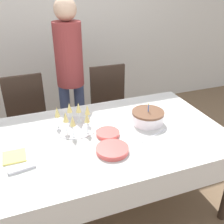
# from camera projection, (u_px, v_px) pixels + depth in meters

# --- Properties ---
(ground_plane) EXTENTS (12.00, 12.00, 0.00)m
(ground_plane) POSITION_uv_depth(u_px,v_px,m) (98.00, 206.00, 2.33)
(ground_plane) COLOR brown
(wall_back) EXTENTS (8.00, 0.05, 2.70)m
(wall_back) POSITION_uv_depth(u_px,v_px,m) (48.00, 17.00, 3.31)
(wall_back) COLOR silver
(wall_back) RESTS_ON ground_plane
(dining_table) EXTENTS (2.03, 1.12, 0.73)m
(dining_table) POSITION_uv_depth(u_px,v_px,m) (96.00, 147.00, 2.04)
(dining_table) COLOR white
(dining_table) RESTS_ON ground_plane
(dining_chair_far_left) EXTENTS (0.43, 0.43, 0.95)m
(dining_chair_far_left) POSITION_uv_depth(u_px,v_px,m) (28.00, 119.00, 2.68)
(dining_chair_far_left) COLOR #38281E
(dining_chair_far_left) RESTS_ON ground_plane
(dining_chair_far_right) EXTENTS (0.43, 0.43, 0.95)m
(dining_chair_far_right) POSITION_uv_depth(u_px,v_px,m) (111.00, 105.00, 2.96)
(dining_chair_far_right) COLOR #38281E
(dining_chair_far_right) RESTS_ON ground_plane
(birthday_cake) EXTENTS (0.27, 0.27, 0.18)m
(birthday_cake) POSITION_uv_depth(u_px,v_px,m) (148.00, 117.00, 2.16)
(birthday_cake) COLOR white
(birthday_cake) RESTS_ON dining_table
(champagne_tray) EXTENTS (0.36, 0.36, 0.18)m
(champagne_tray) POSITION_uv_depth(u_px,v_px,m) (75.00, 119.00, 2.07)
(champagne_tray) COLOR silver
(champagne_tray) RESTS_ON dining_table
(plate_stack_main) EXTENTS (0.23, 0.23, 0.03)m
(plate_stack_main) POSITION_uv_depth(u_px,v_px,m) (112.00, 150.00, 1.81)
(plate_stack_main) COLOR #CC4C47
(plate_stack_main) RESTS_ON dining_table
(plate_stack_dessert) EXTENTS (0.18, 0.18, 0.03)m
(plate_stack_dessert) POSITION_uv_depth(u_px,v_px,m) (108.00, 133.00, 2.01)
(plate_stack_dessert) COLOR #CC4C47
(plate_stack_dessert) RESTS_ON dining_table
(cake_knife) EXTENTS (0.29, 0.12, 0.00)m
(cake_knife) POSITION_uv_depth(u_px,v_px,m) (155.00, 135.00, 2.01)
(cake_knife) COLOR silver
(cake_knife) RESTS_ON dining_table
(fork_pile) EXTENTS (0.18, 0.08, 0.02)m
(fork_pile) POSITION_uv_depth(u_px,v_px,m) (22.00, 168.00, 1.65)
(fork_pile) COLOR silver
(fork_pile) RESTS_ON dining_table
(napkin_pile) EXTENTS (0.15, 0.15, 0.01)m
(napkin_pile) POSITION_uv_depth(u_px,v_px,m) (14.00, 157.00, 1.76)
(napkin_pile) COLOR #E0D166
(napkin_pile) RESTS_ON dining_table
(person_standing) EXTENTS (0.28, 0.28, 1.65)m
(person_standing) POSITION_uv_depth(u_px,v_px,m) (69.00, 66.00, 2.67)
(person_standing) COLOR #3F4C72
(person_standing) RESTS_ON ground_plane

